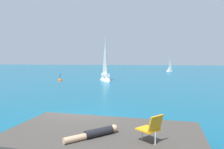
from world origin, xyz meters
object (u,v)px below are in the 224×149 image
Objects in this scene: sailboat_near at (105,78)px; marker_buoy at (60,81)px; person_sunbather at (95,133)px; beach_chair at (151,127)px; sailboat_far at (169,71)px.

sailboat_near reaches higher than marker_buoy.
beach_chair is (1.60, -0.23, 0.33)m from person_sunbather.
sailboat_far reaches higher than marker_buoy.
sailboat_far is 27.32m from marker_buoy.
sailboat_near is at bearing 21.57° from sailboat_far.
person_sunbather is at bearing -66.22° from marker_buoy.
beach_chair is 23.80m from marker_buoy.
sailboat_near reaches higher than beach_chair.
person_sunbather is 1.23× the size of marker_buoy.
sailboat_far is 2.49× the size of person_sunbather.
marker_buoy is at bearing -107.69° from sailboat_near.
marker_buoy is at bearing -20.49° from beach_chair.
sailboat_far is at bearing -55.00° from beach_chair.
sailboat_near is 22.49m from beach_chair.
sailboat_near is at bearing -123.64° from person_sunbather.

